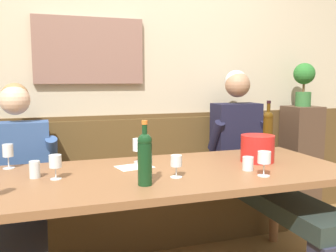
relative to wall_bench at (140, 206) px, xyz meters
name	(u,v)px	position (x,y,z in m)	size (l,w,h in m)	color
room_wall_back	(130,61)	(0.00, 0.26, 1.12)	(6.80, 0.12, 2.80)	#C2B396
wood_wainscot_panel	(133,173)	(0.00, 0.21, 0.21)	(6.80, 0.03, 0.97)	brown
wall_bench	(140,206)	(0.00, 0.00, 0.00)	(2.42, 0.42, 0.94)	brown
dining_table	(169,183)	(0.00, -0.72, 0.37)	(2.12, 0.90, 0.73)	brown
person_left_seat	(15,195)	(-0.86, -0.43, 0.30)	(0.52, 1.33, 1.24)	#2B253B
person_center_left_seat	(259,163)	(0.82, -0.37, 0.36)	(0.48, 1.33, 1.33)	#2E2E41
ice_bucket	(257,148)	(0.62, -0.67, 0.54)	(0.21, 0.21, 0.17)	red
wine_bottle_green_tall	(268,129)	(0.88, -0.38, 0.61)	(0.07, 0.07, 0.37)	#462C09
wine_bottle_amber_mid	(145,157)	(-0.21, -0.95, 0.59)	(0.07, 0.07, 0.33)	#123819
wine_glass_near_bucket	(8,152)	(-0.89, -0.36, 0.55)	(0.07, 0.07, 0.15)	silver
wine_glass_left_end	(139,145)	(-0.11, -0.44, 0.56)	(0.08, 0.08, 0.15)	silver
wine_glass_mid_left	(264,159)	(0.46, -0.99, 0.55)	(0.07, 0.07, 0.14)	silver
wine_glass_center_rear	(176,162)	(-0.01, -0.87, 0.53)	(0.06, 0.06, 0.12)	silver
wine_glass_right_end	(55,162)	(-0.63, -0.70, 0.54)	(0.07, 0.07, 0.13)	silver
water_tumbler_left	(248,164)	(0.44, -0.85, 0.49)	(0.06, 0.06, 0.08)	silver
water_tumbler_center	(35,169)	(-0.74, -0.63, 0.50)	(0.06, 0.06, 0.09)	silver
tasting_sheet_left_guest	(135,167)	(-0.17, -0.56, 0.45)	(0.21, 0.15, 0.00)	white
corner_pedestal	(300,162)	(1.51, 0.03, 0.23)	(0.28, 0.28, 1.02)	#4B3526
potted_plant	(304,80)	(1.51, 0.03, 0.97)	(0.19, 0.19, 0.38)	#316731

